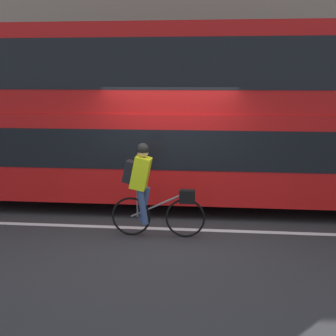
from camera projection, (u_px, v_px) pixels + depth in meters
The scene contains 7 objects.
ground_plane at pixel (165, 232), 8.21m from camera, with size 80.00×80.00×0.00m, color #2D2D30.
road_center_line at pixel (166, 229), 8.39m from camera, with size 50.00×0.14×0.01m, color silver.
sidewalk_curb at pixel (185, 170), 13.21m from camera, with size 60.00×2.14×0.15m.
building_facade at pixel (189, 47), 13.73m from camera, with size 60.00×0.30×7.08m.
bus at pixel (180, 109), 9.73m from camera, with size 9.69×2.53×3.67m.
cyclist_on_bike at pixel (148, 187), 7.86m from camera, with size 1.60×0.32×1.61m.
trash_bin at pixel (239, 154), 12.86m from camera, with size 0.53×0.53×0.86m.
Camera 1 is at (0.89, -7.78, 2.70)m, focal length 50.00 mm.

